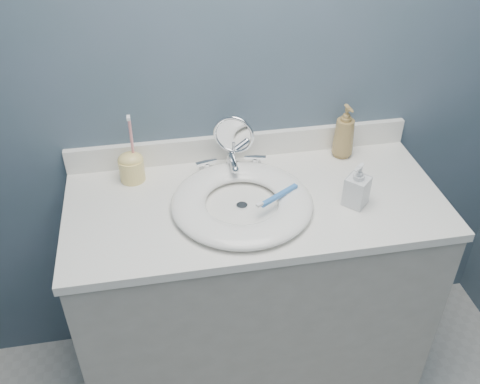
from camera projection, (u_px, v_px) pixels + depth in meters
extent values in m
cube|color=#415662|center=(240.00, 72.00, 1.75)|extent=(2.20, 0.02, 2.40)
cube|color=#AFAAA0|center=(253.00, 296.00, 2.00)|extent=(1.20, 0.55, 0.85)
cube|color=white|center=(255.00, 203.00, 1.74)|extent=(1.22, 0.57, 0.03)
cube|color=white|center=(241.00, 145.00, 1.91)|extent=(1.22, 0.02, 0.09)
cylinder|color=silver|center=(242.00, 206.00, 1.69)|extent=(0.04, 0.04, 0.01)
cube|color=silver|center=(231.00, 169.00, 1.86)|extent=(0.22, 0.05, 0.01)
cylinder|color=silver|center=(231.00, 162.00, 1.84)|extent=(0.03, 0.03, 0.06)
cylinder|color=silver|center=(233.00, 162.00, 1.79)|extent=(0.02, 0.09, 0.02)
sphere|color=silver|center=(235.00, 170.00, 1.75)|extent=(0.03, 0.03, 0.03)
cylinder|color=silver|center=(207.00, 167.00, 1.84)|extent=(0.02, 0.02, 0.03)
cube|color=silver|center=(206.00, 162.00, 1.82)|extent=(0.08, 0.03, 0.01)
cylinder|color=silver|center=(255.00, 163.00, 1.86)|extent=(0.02, 0.02, 0.03)
cube|color=silver|center=(255.00, 157.00, 1.85)|extent=(0.08, 0.03, 0.01)
cylinder|color=silver|center=(234.00, 168.00, 1.87)|extent=(0.08, 0.08, 0.01)
cylinder|color=silver|center=(234.00, 155.00, 1.84)|extent=(0.01, 0.01, 0.10)
torus|color=silver|center=(234.00, 135.00, 1.79)|extent=(0.13, 0.06, 0.14)
cylinder|color=white|center=(234.00, 135.00, 1.79)|extent=(0.11, 0.05, 0.12)
imported|color=olive|center=(344.00, 131.00, 1.88)|extent=(0.08, 0.08, 0.20)
imported|color=silver|center=(358.00, 185.00, 1.67)|extent=(0.10, 0.10, 0.15)
cylinder|color=#F4D87A|center=(132.00, 170.00, 1.79)|extent=(0.08, 0.08, 0.08)
ellipsoid|color=#F4D87A|center=(130.00, 160.00, 1.77)|extent=(0.08, 0.07, 0.05)
cylinder|color=pink|center=(132.00, 140.00, 1.73)|extent=(0.01, 0.03, 0.16)
cube|color=white|center=(128.00, 118.00, 1.67)|extent=(0.01, 0.02, 0.01)
cube|color=#3775C3|center=(279.00, 195.00, 1.67)|extent=(0.14, 0.09, 0.01)
cube|color=white|center=(260.00, 205.00, 1.62)|extent=(0.03, 0.02, 0.01)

